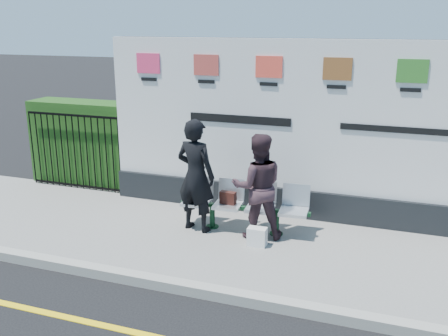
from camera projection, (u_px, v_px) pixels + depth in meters
name	position (u px, v px, depth m)	size (l,w,h in m)	color
pavement	(282.00, 251.00, 7.52)	(14.00, 3.00, 0.12)	slate
kerb	(255.00, 300.00, 6.16)	(14.00, 0.18, 0.14)	gray
billboard	(333.00, 146.00, 8.20)	(8.00, 0.30, 3.00)	black
hedge	(87.00, 142.00, 10.34)	(2.35, 0.70, 1.70)	#1D4514
railing	(74.00, 151.00, 9.96)	(2.05, 0.06, 1.54)	black
bench	(244.00, 218.00, 8.04)	(2.03, 0.54, 0.44)	#B3B8BD
woman_left	(196.00, 176.00, 7.89)	(0.67, 0.44, 1.83)	black
woman_right	(258.00, 187.00, 7.64)	(0.81, 0.63, 1.66)	#342228
handbag_brown	(228.00, 198.00, 8.01)	(0.26, 0.11, 0.20)	black
carrier_bag_white	(257.00, 237.00, 7.51)	(0.28, 0.17, 0.28)	silver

